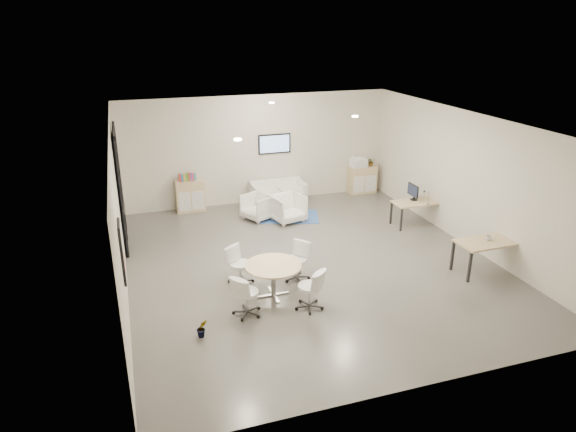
% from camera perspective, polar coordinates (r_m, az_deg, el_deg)
% --- Properties ---
extents(room_shell, '(9.60, 10.60, 4.80)m').
position_cam_1_polar(room_shell, '(11.15, 2.59, 2.21)').
color(room_shell, '#585651').
rests_on(room_shell, ground).
extents(glass_door, '(0.09, 1.90, 2.85)m').
position_cam_1_polar(glass_door, '(12.92, -18.23, 3.35)').
color(glass_door, black).
rests_on(glass_door, room_shell).
extents(artwork, '(0.05, 0.54, 1.04)m').
position_cam_1_polar(artwork, '(9.04, -17.95, -3.82)').
color(artwork, black).
rests_on(artwork, room_shell).
extents(wall_tv, '(0.98, 0.06, 0.58)m').
position_cam_1_polar(wall_tv, '(15.34, -1.52, 8.03)').
color(wall_tv, black).
rests_on(wall_tv, room_shell).
extents(ceiling_spots, '(3.14, 4.14, 0.03)m').
position_cam_1_polar(ceiling_spots, '(11.45, 0.28, 10.91)').
color(ceiling_spots, '#FFEAC6').
rests_on(ceiling_spots, room_shell).
extents(sideboard_left, '(0.81, 0.42, 0.91)m').
position_cam_1_polar(sideboard_left, '(15.00, -10.81, 2.20)').
color(sideboard_left, tan).
rests_on(sideboard_left, room_shell).
extents(sideboard_right, '(0.87, 0.42, 0.87)m').
position_cam_1_polar(sideboard_right, '(16.50, 8.23, 4.03)').
color(sideboard_right, tan).
rests_on(sideboard_right, room_shell).
extents(books, '(0.47, 0.14, 0.22)m').
position_cam_1_polar(books, '(14.83, -11.11, 4.26)').
color(books, red).
rests_on(books, sideboard_left).
extents(printer, '(0.51, 0.44, 0.33)m').
position_cam_1_polar(printer, '(16.28, 7.82, 5.98)').
color(printer, white).
rests_on(printer, sideboard_right).
extents(loveseat, '(1.61, 0.85, 0.59)m').
position_cam_1_polar(loveseat, '(15.38, -1.17, 2.54)').
color(loveseat, white).
rests_on(loveseat, room_shell).
extents(blue_rug, '(1.91, 1.55, 0.01)m').
position_cam_1_polar(blue_rug, '(14.43, 0.05, -0.05)').
color(blue_rug, '#324C99').
rests_on(blue_rug, room_shell).
extents(armchair_left, '(0.97, 0.99, 0.78)m').
position_cam_1_polar(armchair_left, '(14.18, -3.32, 1.18)').
color(armchair_left, white).
rests_on(armchair_left, room_shell).
extents(armchair_right, '(0.95, 0.91, 0.82)m').
position_cam_1_polar(armchair_right, '(13.98, -0.01, 1.01)').
color(armchair_right, white).
rests_on(armchair_right, room_shell).
extents(desk_rear, '(1.27, 0.65, 0.66)m').
position_cam_1_polar(desk_rear, '(14.08, 14.09, 1.30)').
color(desk_rear, tan).
rests_on(desk_rear, room_shell).
extents(desk_front, '(1.43, 0.75, 0.73)m').
position_cam_1_polar(desk_front, '(11.89, 21.37, -2.91)').
color(desk_front, tan).
rests_on(desk_front, room_shell).
extents(monitor, '(0.20, 0.50, 0.44)m').
position_cam_1_polar(monitor, '(14.09, 13.74, 2.64)').
color(monitor, black).
rests_on(monitor, desk_rear).
extents(round_table, '(1.12, 1.12, 0.68)m').
position_cam_1_polar(round_table, '(10.15, -1.65, -5.87)').
color(round_table, tan).
rests_on(round_table, room_shell).
extents(meeting_chairs, '(2.15, 2.15, 0.82)m').
position_cam_1_polar(meeting_chairs, '(10.23, -1.64, -6.81)').
color(meeting_chairs, white).
rests_on(meeting_chairs, room_shell).
extents(plant_cabinet, '(0.24, 0.27, 0.21)m').
position_cam_1_polar(plant_cabinet, '(16.49, 9.21, 5.91)').
color(plant_cabinet, '#3F7F3F').
rests_on(plant_cabinet, sideboard_right).
extents(plant_floor, '(0.21, 0.35, 0.15)m').
position_cam_1_polar(plant_floor, '(9.29, -9.51, -12.68)').
color(plant_floor, '#3F7F3F').
rests_on(plant_floor, room_shell).
extents(cup, '(0.13, 0.11, 0.13)m').
position_cam_1_polar(cup, '(11.87, 21.41, -2.24)').
color(cup, white).
rests_on(cup, desk_front).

